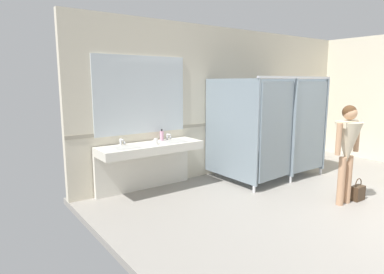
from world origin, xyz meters
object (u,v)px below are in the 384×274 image
(person_standing, at_px, (348,143))
(soap_dispenser, at_px, (162,136))
(handbag, at_px, (358,192))
(paper_cup, at_px, (156,142))

(person_standing, bearing_deg, soap_dispenser, 127.54)
(handbag, relative_size, soap_dispenser, 1.78)
(soap_dispenser, bearing_deg, handbag, -48.38)
(soap_dispenser, bearing_deg, paper_cup, -136.48)
(soap_dispenser, height_order, paper_cup, soap_dispenser)
(soap_dispenser, xyz_separation_m, paper_cup, (-0.28, -0.26, -0.04))
(soap_dispenser, distance_m, paper_cup, 0.38)
(person_standing, relative_size, soap_dispenser, 7.49)
(person_standing, distance_m, soap_dispenser, 3.06)
(soap_dispenser, relative_size, paper_cup, 2.12)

